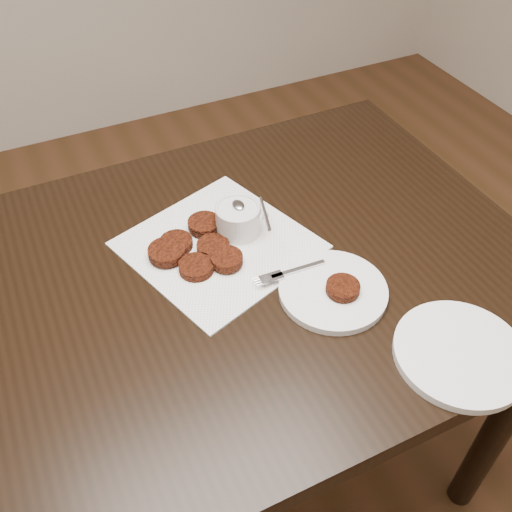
{
  "coord_description": "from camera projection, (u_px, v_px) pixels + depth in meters",
  "views": [
    {
      "loc": [
        -0.23,
        -0.49,
        1.48
      ],
      "look_at": [
        0.07,
        0.14,
        0.8
      ],
      "focal_mm": 40.05,
      "sensor_mm": 36.0,
      "label": 1
    }
  ],
  "objects": [
    {
      "name": "table",
      "position": [
        207.0,
        397.0,
        1.27
      ],
      "size": [
        1.26,
        0.81,
        0.75
      ],
      "primitive_type": "cube",
      "color": "black",
      "rests_on": "floor"
    },
    {
      "name": "plate_empty",
      "position": [
        460.0,
        354.0,
        0.88
      ],
      "size": [
        0.26,
        0.26,
        0.01
      ],
      "primitive_type": "cylinder",
      "rotation": [
        0.0,
        0.0,
        -0.34
      ],
      "color": "white",
      "rests_on": "table"
    },
    {
      "name": "patty_cluster",
      "position": [
        194.0,
        250.0,
        1.04
      ],
      "size": [
        0.28,
        0.28,
        0.02
      ],
      "primitive_type": null,
      "rotation": [
        0.0,
        0.0,
        -0.31
      ],
      "color": "#5D1D0C",
      "rests_on": "napkin"
    },
    {
      "name": "napkin",
      "position": [
        219.0,
        245.0,
        1.07
      ],
      "size": [
        0.38,
        0.38,
        0.0
      ],
      "primitive_type": "cube",
      "rotation": [
        0.0,
        0.0,
        0.32
      ],
      "color": "white",
      "rests_on": "table"
    },
    {
      "name": "plate_with_patty",
      "position": [
        333.0,
        288.0,
        0.97
      ],
      "size": [
        0.2,
        0.2,
        0.03
      ],
      "primitive_type": null,
      "rotation": [
        0.0,
        0.0,
        -0.05
      ],
      "color": "white",
      "rests_on": "table"
    },
    {
      "name": "sauce_ramekin",
      "position": [
        238.0,
        207.0,
        1.05
      ],
      "size": [
        0.14,
        0.14,
        0.12
      ],
      "primitive_type": null,
      "rotation": [
        0.0,
        0.0,
        -0.36
      ],
      "color": "silver",
      "rests_on": "napkin"
    }
  ]
}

